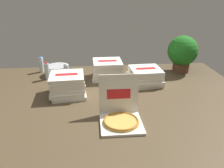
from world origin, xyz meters
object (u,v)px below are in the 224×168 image
Objects in this scene: pizza_stack_right_far at (107,69)px; water_bottle_0 at (66,73)px; potted_plant at (182,52)px; pizza_stack_left_mid at (145,76)px; water_bottle_2 at (41,64)px; open_pizza_box at (120,114)px; water_bottle_1 at (47,71)px; ice_bucket at (58,70)px; pizza_stack_left_far at (67,85)px.

pizza_stack_right_far is 1.74× the size of water_bottle_0.
potted_plant is (1.08, 0.17, 0.17)m from pizza_stack_right_far.
pizza_stack_left_mid is 1.85× the size of water_bottle_2.
open_pizza_box reaches higher than pizza_stack_right_far.
open_pizza_box reaches higher than water_bottle_1.
potted_plant is at bearing 50.82° from open_pizza_box.
ice_bucket is at bearing 54.91° from water_bottle_1.
pizza_stack_left_mid is at bearing -20.96° from ice_bucket.
potted_plant is at bearing 7.45° from water_bottle_0.
water_bottle_1 is at bearing 126.24° from open_pizza_box.
water_bottle_1 is 1.89m from potted_plant.
water_bottle_1 is (-1.26, 0.27, 0.01)m from pizza_stack_left_mid.
pizza_stack_left_far is 0.94m from water_bottle_2.
water_bottle_1 reaches higher than pizza_stack_left_mid.
pizza_stack_right_far is 0.80m from water_bottle_1.
water_bottle_1 is 0.45× the size of potted_plant.
pizza_stack_left_far reaches higher than water_bottle_0.
water_bottle_0 is at bearing -174.99° from pizza_stack_right_far.
pizza_stack_right_far is at bearing 92.14° from open_pizza_box.
open_pizza_box is 0.82m from pizza_stack_left_far.
water_bottle_2 is (-1.40, 0.58, 0.01)m from pizza_stack_left_mid.
open_pizza_box is at bearing -53.76° from water_bottle_1.
ice_bucket is (-0.72, 1.31, -0.01)m from open_pizza_box.
pizza_stack_right_far is at bearing 5.01° from water_bottle_0.
potted_plant is (0.62, 0.41, 0.19)m from pizza_stack_left_mid.
pizza_stack_right_far is at bearing -171.34° from potted_plant.
water_bottle_0 is (-0.05, 0.44, -0.01)m from pizza_stack_left_far.
pizza_stack_right_far reaches higher than pizza_stack_left_mid.
open_pizza_box is 1.89× the size of water_bottle_2.
pizza_stack_left_mid is at bearing -146.54° from potted_plant.
water_bottle_1 reaches higher than ice_bucket.
water_bottle_1 is (-0.84, 1.14, 0.04)m from open_pizza_box.
open_pizza_box is at bearing -115.92° from pizza_stack_left_mid.
water_bottle_1 is at bearing 163.74° from water_bottle_0.
water_bottle_2 is at bearing 175.11° from potted_plant.
water_bottle_1 is (-0.12, -0.17, 0.04)m from ice_bucket.
potted_plant is at bearing 22.64° from pizza_stack_left_far.
water_bottle_0 is at bearing -59.32° from ice_bucket.
pizza_stack_right_far is (-0.46, 0.24, 0.02)m from pizza_stack_left_mid.
ice_bucket is at bearing 120.68° from water_bottle_0.
water_bottle_2 is at bearing 135.63° from water_bottle_0.
pizza_stack_right_far is 0.71m from ice_bucket.
potted_plant reaches higher than open_pizza_box.
pizza_stack_left_far is 1.88× the size of water_bottle_1.
pizza_stack_left_far reaches higher than water_bottle_1.
water_bottle_0 reaches higher than pizza_stack_left_mid.
pizza_stack_left_far is 1.08× the size of pizza_stack_right_far.
open_pizza_box is at bearing -49.80° from pizza_stack_left_far.
water_bottle_0 is 1.00× the size of water_bottle_2.
pizza_stack_left_far is 1.71m from potted_plant.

